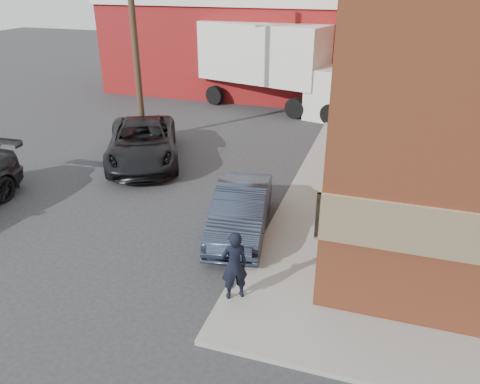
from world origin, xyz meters
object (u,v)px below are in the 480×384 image
Objects in this scene: utility_pole at (133,25)px; sedan at (241,210)px; warehouse at (250,42)px; man at (234,265)px; box_truck at (279,61)px; suv_a at (143,142)px.

sedan is (6.49, -6.30, -4.07)m from utility_pole.
man is (5.80, -20.25, -1.88)m from warehouse.
warehouse is 5.09m from box_truck.
man reaches higher than sedan.
utility_pole is 8.34m from box_truck.
box_truck is at bearing 89.41° from sedan.
warehouse is 21.15m from man.
sedan is (4.99, -17.30, -2.14)m from warehouse.
man is at bearing -51.72° from utility_pole.
suv_a is 0.61× the size of box_truck.
warehouse is at bearing 138.99° from box_truck.
man is at bearing -84.74° from sedan.
utility_pole reaches higher than man.
warehouse is 11.27m from utility_pole.
utility_pole reaches higher than box_truck.
warehouse is 1.81× the size of utility_pole.
sedan is at bearing -73.91° from warehouse.
warehouse is 1.79× the size of box_truck.
utility_pole reaches higher than suv_a.
sedan is 0.45× the size of box_truck.
sedan is at bearing -108.78° from man.
box_truck is (3.04, 9.07, 1.72)m from suv_a.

